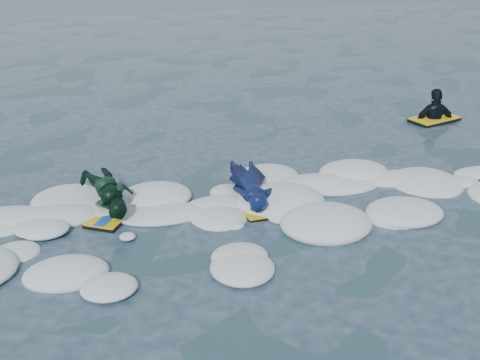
# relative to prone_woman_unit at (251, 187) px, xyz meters

# --- Properties ---
(ground) EXTENTS (120.00, 120.00, 0.00)m
(ground) POSITION_rel_prone_woman_unit_xyz_m (-0.20, -1.51, -0.21)
(ground) COLOR #1D3C46
(ground) RESTS_ON ground
(foam_band) EXTENTS (12.00, 3.10, 0.30)m
(foam_band) POSITION_rel_prone_woman_unit_xyz_m (-0.20, -0.47, -0.21)
(foam_band) COLOR white
(foam_band) RESTS_ON ground
(prone_woman_unit) EXTENTS (0.69, 1.59, 0.40)m
(prone_woman_unit) POSITION_rel_prone_woman_unit_xyz_m (0.00, 0.00, 0.00)
(prone_woman_unit) COLOR black
(prone_woman_unit) RESTS_ON ground
(prone_child_unit) EXTENTS (0.85, 1.37, 0.50)m
(prone_child_unit) POSITION_rel_prone_woman_unit_xyz_m (-1.98, 0.08, 0.05)
(prone_child_unit) COLOR black
(prone_child_unit) RESTS_ON ground
(waiting_rider_unit) EXTENTS (1.14, 0.85, 1.52)m
(waiting_rider_unit) POSITION_rel_prone_woman_unit_xyz_m (4.51, 2.74, -0.29)
(waiting_rider_unit) COLOR black
(waiting_rider_unit) RESTS_ON ground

